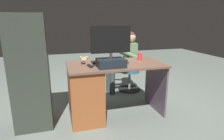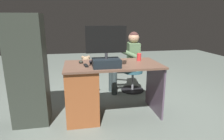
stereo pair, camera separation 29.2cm
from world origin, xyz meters
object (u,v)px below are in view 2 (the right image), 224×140
at_px(cup, 139,57).
at_px(tv_remote, 86,65).
at_px(monitor, 106,55).
at_px(keyboard, 104,62).
at_px(computer_mouse, 81,62).
at_px(office_chair_teddy, 87,83).
at_px(desk, 89,89).
at_px(visitor_chair, 133,78).
at_px(teddy_bear, 86,65).
at_px(person, 129,57).

xyz_separation_m(cup, tv_remote, (0.79, 0.20, -0.05)).
distance_m(cup, tv_remote, 0.81).
bearing_deg(monitor, keyboard, -92.95).
distance_m(computer_mouse, office_chair_teddy, 0.83).
distance_m(desk, keyboard, 0.45).
distance_m(desk, monitor, 0.57).
distance_m(monitor, tv_remote, 0.31).
relative_size(cup, visitor_chair, 0.25).
bearing_deg(cup, teddy_bear, -40.78).
height_order(keyboard, cup, cup).
relative_size(keyboard, teddy_bear, 1.33).
xyz_separation_m(monitor, visitor_chair, (-0.67, -1.04, -0.65)).
relative_size(computer_mouse, cup, 0.88).
distance_m(desk, tv_remote, 0.37).
bearing_deg(office_chair_teddy, person, -173.03).
height_order(tv_remote, visitor_chair, tv_remote).
relative_size(keyboard, tv_remote, 2.80).
bearing_deg(monitor, tv_remote, -20.95).
distance_m(monitor, computer_mouse, 0.45).
distance_m(monitor, office_chair_teddy, 1.16).
bearing_deg(desk, office_chair_teddy, -90.70).
height_order(monitor, visitor_chair, monitor).
relative_size(desk, tv_remote, 8.72).
bearing_deg(office_chair_teddy, tv_remote, 87.32).
bearing_deg(teddy_bear, visitor_chair, -173.71).
relative_size(keyboard, visitor_chair, 0.97).
height_order(desk, monitor, monitor).
bearing_deg(person, keyboard, 52.69).
distance_m(desk, cup, 0.87).
relative_size(computer_mouse, tv_remote, 0.64).
bearing_deg(monitor, person, -119.63).
xyz_separation_m(office_chair_teddy, teddy_bear, (0.00, -0.01, 0.32)).
xyz_separation_m(monitor, cup, (-0.53, -0.30, -0.10)).
height_order(teddy_bear, person, person).
distance_m(desk, office_chair_teddy, 0.78).
xyz_separation_m(monitor, keyboard, (-0.01, -0.28, -0.14)).
bearing_deg(desk, monitor, 143.63).
bearing_deg(computer_mouse, office_chair_teddy, -98.73).
xyz_separation_m(desk, visitor_chair, (-0.90, -0.87, -0.15)).
height_order(computer_mouse, cup, cup).
bearing_deg(tv_remote, keyboard, -153.67).
bearing_deg(keyboard, visitor_chair, -130.89).
xyz_separation_m(computer_mouse, teddy_bear, (-0.10, -0.65, -0.21)).
xyz_separation_m(desk, tv_remote, (0.03, 0.07, 0.36)).
xyz_separation_m(keyboard, cup, (-0.52, -0.02, 0.04)).
relative_size(tv_remote, teddy_bear, 0.48).
bearing_deg(monitor, visitor_chair, -122.88).
relative_size(cup, office_chair_teddy, 0.25).
xyz_separation_m(tv_remote, visitor_chair, (-0.92, -0.94, -0.51)).
xyz_separation_m(monitor, computer_mouse, (0.31, -0.29, -0.13)).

